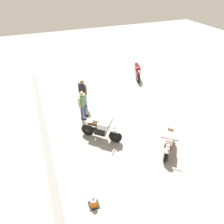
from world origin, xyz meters
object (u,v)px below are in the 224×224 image
motorcycle_maroon_cruiser (137,72)px  traffic_cone (93,201)px  person_in_green_shirt (83,103)px  motorcycle_silver_cruiser (101,130)px  person_in_black_shirt (83,92)px  motorcycle_cream_vintage (169,141)px

motorcycle_maroon_cruiser → traffic_cone: bearing=-15.7°
motorcycle_maroon_cruiser → person_in_green_shirt: bearing=-36.6°
motorcycle_silver_cruiser → person_in_black_shirt: 3.10m
motorcycle_silver_cruiser → person_in_black_shirt: bearing=132.3°
motorcycle_maroon_cruiser → motorcycle_cream_vintage: bearing=3.6°
motorcycle_maroon_cruiser → person_in_black_shirt: bearing=-45.1°
motorcycle_maroon_cruiser → traffic_cone: 10.40m
motorcycle_silver_cruiser → person_in_green_shirt: (1.92, 0.37, 0.43)m
person_in_green_shirt → person_in_black_shirt: bearing=116.6°
motorcycle_maroon_cruiser → person_in_black_shirt: (-2.20, 4.74, 0.46)m
person_in_green_shirt → person_in_black_shirt: (1.14, -0.32, 0.03)m
motorcycle_cream_vintage → person_in_green_shirt: 4.80m
person_in_green_shirt → person_in_black_shirt: size_ratio=0.97×
motorcycle_maroon_cruiser → motorcycle_silver_cruiser: same height
motorcycle_silver_cruiser → traffic_cone: bearing=-72.0°
motorcycle_cream_vintage → person_in_black_shirt: size_ratio=0.93×
person_in_green_shirt → traffic_cone: person_in_green_shirt is taller
person_in_green_shirt → person_in_black_shirt: 1.19m
motorcycle_maroon_cruiser → motorcycle_silver_cruiser: 7.05m
motorcycle_silver_cruiser → person_in_black_shirt: (3.06, 0.05, 0.46)m
person_in_green_shirt → traffic_cone: size_ratio=3.16×
person_in_black_shirt → traffic_cone: bearing=49.5°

